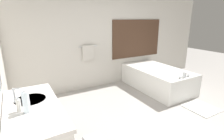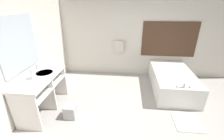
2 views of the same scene
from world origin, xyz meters
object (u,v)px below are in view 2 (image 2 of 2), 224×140
Objects in this scene: bathtub at (172,80)px; waste_bin at (71,111)px; soap_dispenser at (31,74)px; water_bottle_1 at (32,74)px.

waste_bin is at bearing -150.17° from bathtub.
soap_dispenser is 1.15m from waste_bin.
bathtub is 7.30× the size of water_bottle_1.
water_bottle_1 is at bearing -157.19° from bathtub.
water_bottle_1 is at bearing -39.30° from soap_dispenser.
waste_bin is at bearing -5.35° from water_bottle_1.
soap_dispenser reaches higher than bathtub.
water_bottle_1 is 0.89× the size of waste_bin.
bathtub is at bearing 22.81° from water_bottle_1.
waste_bin is (-2.49, -1.43, -0.16)m from bathtub.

